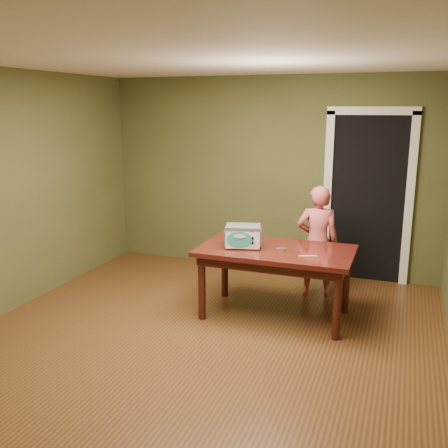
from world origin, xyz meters
name	(u,v)px	position (x,y,z in m)	size (l,w,h in m)	color
floor	(196,345)	(0.00, 0.00, 0.00)	(5.00, 5.00, 0.00)	brown
room_shell	(193,165)	(0.00, 0.00, 1.71)	(4.52, 5.02, 2.61)	brown
doorway	(369,195)	(1.30, 2.78, 1.06)	(1.10, 0.66, 2.25)	black
dining_table	(276,258)	(0.52, 0.93, 0.65)	(1.60, 0.90, 0.75)	#340F0B
toy_oven	(243,235)	(0.18, 0.86, 0.88)	(0.43, 0.34, 0.24)	#4C4F54
baking_pan	(282,249)	(0.59, 0.90, 0.76)	(0.10, 0.10, 0.02)	silver
spatula	(308,256)	(0.89, 0.77, 0.75)	(0.18, 0.03, 0.01)	#E1B261
child	(317,242)	(0.82, 1.68, 0.66)	(0.48, 0.32, 1.33)	#CC5459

